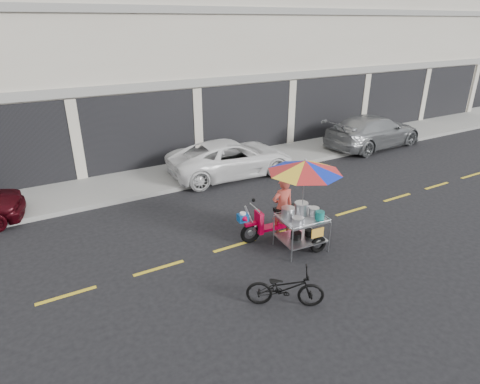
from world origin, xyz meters
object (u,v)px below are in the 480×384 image
white_pickup (231,158)px  near_bicycle (285,288)px  food_vendor_rig (295,190)px  silver_pickup (373,131)px

white_pickup → near_bicycle: bearing=162.8°
food_vendor_rig → near_bicycle: bearing=-125.4°
white_pickup → near_bicycle: (-2.66, -7.00, -0.24)m
silver_pickup → near_bicycle: 12.06m
silver_pickup → near_bicycle: silver_pickup is taller
white_pickup → silver_pickup: (7.19, -0.05, 0.07)m
white_pickup → silver_pickup: bearing=-86.7°
white_pickup → silver_pickup: silver_pickup is taller
silver_pickup → food_vendor_rig: bearing=117.4°
silver_pickup → white_pickup: bearing=85.5°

